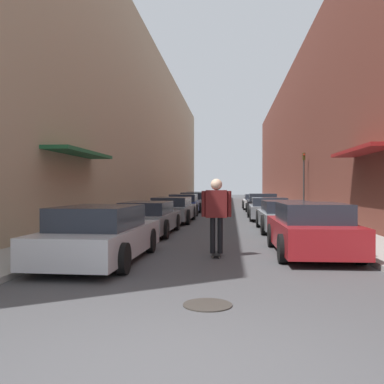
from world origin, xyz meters
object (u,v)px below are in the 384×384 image
manhole_cover (208,305)px  parked_car_left_4 (193,201)px  parked_car_right_3 (262,204)px  parked_car_left_3 (184,204)px  parked_car_left_2 (173,210)px  traffic_light (304,176)px  parked_car_right_2 (269,209)px  skateboarder (216,208)px  parked_car_left_0 (101,235)px  parked_car_right_0 (311,230)px  parked_car_right_4 (255,202)px  parked_car_left_1 (148,218)px  parked_car_left_5 (197,199)px  parked_car_right_1 (284,216)px

manhole_cover → parked_car_left_4: bearing=95.5°
parked_car_right_3 → parked_car_left_3: bearing=-163.7°
parked_car_left_2 → traffic_light: bearing=41.8°
parked_car_right_2 → skateboarder: skateboarder is taller
parked_car_left_0 → parked_car_right_3: (4.90, 18.27, 0.02)m
parked_car_left_2 → parked_car_left_4: parked_car_left_4 is taller
parked_car_left_0 → parked_car_right_2: size_ratio=1.01×
skateboarder → parked_car_right_0: bearing=10.2°
parked_car_right_4 → traffic_light: size_ratio=1.14×
parked_car_left_4 → traffic_light: size_ratio=1.15×
parked_car_right_2 → manhole_cover: size_ratio=6.50×
parked_car_left_1 → parked_car_left_4: 16.92m
parked_car_left_0 → parked_car_left_5: (-0.07, 28.45, 0.02)m
parked_car_left_1 → parked_car_right_3: parked_car_right_3 is taller
parked_car_left_2 → skateboarder: size_ratio=2.54×
parked_car_left_1 → parked_car_right_1: bearing=16.7°
parked_car_left_3 → traffic_light: bearing=6.1°
parked_car_right_3 → parked_car_right_4: parked_car_right_3 is taller
parked_car_right_4 → manhole_cover: (-2.17, -26.91, -0.56)m
parked_car_right_0 → traffic_light: 16.50m
parked_car_left_4 → parked_car_right_0: 21.67m
traffic_light → parked_car_right_3: bearing=165.9°
parked_car_right_3 → manhole_cover: bearing=-96.1°
parked_car_right_1 → parked_car_right_4: size_ratio=1.11×
traffic_light → parked_car_right_4: bearing=114.1°
parked_car_left_1 → traffic_light: bearing=58.2°
parked_car_right_3 → traffic_light: (2.51, -0.63, 1.77)m
parked_car_left_5 → parked_car_right_2: size_ratio=1.01×
parked_car_left_1 → parked_car_left_5: bearing=90.1°
parked_car_left_0 → parked_car_right_3: size_ratio=0.97×
parked_car_left_2 → parked_car_left_4: 11.48m
parked_car_left_1 → parked_car_right_3: 13.55m
parked_car_left_0 → parked_car_left_4: (0.10, 22.57, 0.02)m
parked_car_left_5 → parked_car_right_0: parked_car_right_0 is taller
parked_car_right_2 → parked_car_left_1: bearing=-123.4°
parked_car_right_2 → skateboarder: 12.29m
parked_car_right_4 → parked_car_right_2: bearing=-89.4°
traffic_light → parked_car_right_0: bearing=-98.9°
parked_car_left_1 → parked_car_right_4: bearing=75.0°
parked_car_right_1 → parked_car_right_3: (-0.05, 11.12, 0.04)m
parked_car_right_3 → manhole_cover: parked_car_right_3 is taller
parked_car_left_4 → parked_car_left_5: parked_car_left_4 is taller
parked_car_right_1 → parked_car_right_3: parked_car_right_3 is taller
skateboarder → parked_car_left_2: bearing=103.7°
parked_car_left_2 → manhole_cover: parked_car_left_2 is taller
parked_car_left_0 → parked_car_left_4: parked_car_left_4 is taller
parked_car_left_4 → parked_car_right_3: bearing=-41.9°
parked_car_left_4 → parked_car_right_1: bearing=-72.6°
parked_car_right_4 → parked_car_right_1: bearing=-89.3°
parked_car_left_5 → parked_car_right_4: (4.83, -4.87, -0.05)m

